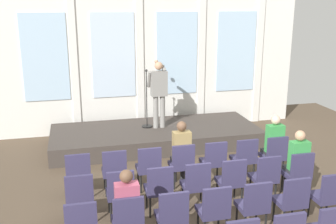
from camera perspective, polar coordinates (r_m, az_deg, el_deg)
name	(u,v)px	position (r m, az deg, el deg)	size (l,w,h in m)	color
ground_plane	(200,216)	(7.33, 4.57, -14.64)	(13.46, 13.46, 0.00)	brown
rear_partition	(147,54)	(11.45, -3.04, 8.29)	(9.14, 0.14, 4.45)	silver
stage_platform	(156,136)	(10.61, -1.78, -3.46)	(5.42, 2.11, 0.43)	#3F3833
speaker	(159,90)	(10.37, -1.32, 3.21)	(0.52, 0.69, 1.75)	gray
mic_stand	(147,115)	(10.58, -3.04, -0.39)	(0.28, 0.28, 1.55)	black
chair_r0_c0	(78,172)	(7.87, -12.72, -8.41)	(0.46, 0.44, 0.94)	black
chair_r0_c1	(114,169)	(7.90, -7.71, -8.06)	(0.46, 0.44, 0.94)	black
chair_r0_c2	(149,165)	(7.98, -2.77, -7.66)	(0.46, 0.44, 0.94)	black
chair_r0_c3	(182,162)	(8.13, 2.01, -7.21)	(0.46, 0.44, 0.94)	black
audience_r0_c3	(181,150)	(8.11, 1.88, -5.49)	(0.36, 0.39, 1.39)	#2D2D33
chair_r0_c4	(214,159)	(8.32, 6.59, -6.74)	(0.46, 0.44, 0.94)	black
chair_r0_c5	(245,156)	(8.57, 10.92, -6.26)	(0.46, 0.44, 0.94)	black
chair_r0_c6	(274,154)	(8.86, 14.97, -5.77)	(0.46, 0.44, 0.94)	black
audience_r0_c6	(273,142)	(8.85, 14.84, -4.23)	(0.36, 0.39, 1.38)	#2D2D33
chair_r1_c0	(80,195)	(7.01, -12.54, -11.53)	(0.46, 0.44, 0.94)	black
chair_r1_c1	(120,191)	(7.04, -6.86, -11.12)	(0.46, 0.44, 0.94)	black
chair_r1_c2	(159,186)	(7.13, -1.31, -10.61)	(0.46, 0.44, 0.94)	black
chair_r1_c3	(196,182)	(7.29, 4.04, -10.03)	(0.46, 0.44, 0.94)	black
chair_r1_c4	(232,179)	(7.51, 9.09, -9.40)	(0.46, 0.44, 0.94)	black
chair_r1_c5	(266,175)	(7.79, 13.81, -8.75)	(0.46, 0.44, 0.94)	black
chair_r1_c6	(298,171)	(8.11, 18.16, -8.09)	(0.46, 0.44, 0.94)	black
audience_r1_c6	(297,160)	(8.09, 17.99, -6.51)	(0.36, 0.39, 1.34)	#2D2D33
chair_r2_c1	(128,219)	(6.21, -5.77, -15.01)	(0.46, 0.44, 0.94)	black
audience_r2_c1	(127,205)	(6.18, -5.93, -13.08)	(0.36, 0.39, 1.31)	#2D2D33
chair_r2_c2	(172,214)	(6.32, 0.59, -14.34)	(0.46, 0.44, 0.94)	black
chair_r2_c3	(214,208)	(6.50, 6.62, -13.54)	(0.46, 0.44, 0.94)	black
chair_r2_c4	(254,203)	(6.74, 12.24, -12.67)	(0.46, 0.44, 0.94)	black
chair_r2_c5	(292,199)	(7.04, 17.37, -11.75)	(0.46, 0.44, 0.94)	black
chair_r2_c6	(329,194)	(7.40, 22.02, -10.84)	(0.46, 0.44, 0.94)	black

